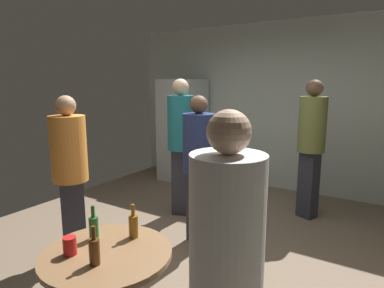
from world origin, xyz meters
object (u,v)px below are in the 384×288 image
at_px(refrigerator, 182,130).
at_px(beer_bottle_amber, 133,225).
at_px(foreground_table, 107,267).
at_px(person_in_orange_shirt, 70,166).
at_px(plastic_cup_red, 70,246).
at_px(beer_bottle_brown, 94,250).
at_px(person_in_navy_shirt, 199,159).
at_px(person_in_teal_shirt, 181,136).
at_px(person_in_white_shirt, 226,260).
at_px(beer_bottle_green, 94,227).
at_px(person_in_olive_shirt, 311,138).

bearing_deg(refrigerator, beer_bottle_amber, -60.89).
xyz_separation_m(foreground_table, person_in_orange_shirt, (-1.24, 0.71, 0.32)).
height_order(foreground_table, plastic_cup_red, plastic_cup_red).
height_order(beer_bottle_brown, person_in_navy_shirt, person_in_navy_shirt).
bearing_deg(person_in_navy_shirt, person_in_teal_shirt, -114.81).
bearing_deg(person_in_white_shirt, person_in_orange_shirt, 6.19).
bearing_deg(plastic_cup_red, person_in_navy_shirt, 96.08).
relative_size(foreground_table, beer_bottle_green, 3.48).
xyz_separation_m(refrigerator, person_in_orange_shirt, (0.63, -2.90, 0.05)).
xyz_separation_m(refrigerator, beer_bottle_brown, (1.92, -3.74, -0.08)).
height_order(beer_bottle_green, person_in_orange_shirt, person_in_orange_shirt).
height_order(refrigerator, plastic_cup_red, refrigerator).
bearing_deg(refrigerator, person_in_white_shirt, -53.51).
bearing_deg(beer_bottle_brown, beer_bottle_amber, 96.60).
bearing_deg(beer_bottle_brown, person_in_teal_shirt, 113.26).
distance_m(person_in_teal_shirt, person_in_orange_shirt, 1.54).
relative_size(foreground_table, person_in_orange_shirt, 0.49).
bearing_deg(beer_bottle_amber, person_in_olive_shirt, 79.95).
distance_m(foreground_table, beer_bottle_brown, 0.24).
relative_size(beer_bottle_amber, person_in_teal_shirt, 0.13).
bearing_deg(person_in_orange_shirt, person_in_navy_shirt, 82.31).
xyz_separation_m(beer_bottle_green, person_in_teal_shirt, (-0.77, 2.14, 0.24)).
distance_m(beer_bottle_amber, person_in_teal_shirt, 2.22).
bearing_deg(beer_bottle_amber, refrigerator, 119.11).
distance_m(person_in_olive_shirt, person_in_white_shirt, 3.09).
height_order(refrigerator, beer_bottle_brown, refrigerator).
distance_m(plastic_cup_red, person_in_white_shirt, 1.01).
distance_m(beer_bottle_amber, person_in_navy_shirt, 1.48).
relative_size(plastic_cup_red, person_in_teal_shirt, 0.06).
height_order(refrigerator, beer_bottle_green, refrigerator).
xyz_separation_m(beer_bottle_brown, person_in_navy_shirt, (-0.40, 1.80, 0.13)).
relative_size(beer_bottle_green, person_in_olive_shirt, 0.13).
height_order(beer_bottle_brown, person_in_teal_shirt, person_in_teal_shirt).
bearing_deg(foreground_table, person_in_olive_shirt, 80.56).
bearing_deg(beer_bottle_brown, person_in_orange_shirt, 146.81).
distance_m(beer_bottle_green, person_in_navy_shirt, 1.60).
bearing_deg(beer_bottle_amber, person_in_teal_shirt, 116.04).
bearing_deg(beer_bottle_green, person_in_white_shirt, -7.06).
relative_size(person_in_olive_shirt, person_in_white_shirt, 1.09).
bearing_deg(person_in_orange_shirt, beer_bottle_amber, 14.28).
relative_size(refrigerator, plastic_cup_red, 16.36).
distance_m(beer_bottle_green, plastic_cup_red, 0.22).
distance_m(refrigerator, person_in_orange_shirt, 2.97).
distance_m(beer_bottle_green, person_in_white_shirt, 1.05).
height_order(person_in_white_shirt, person_in_navy_shirt, person_in_white_shirt).
height_order(person_in_olive_shirt, person_in_navy_shirt, person_in_olive_shirt).
xyz_separation_m(beer_bottle_amber, person_in_teal_shirt, (-0.97, 1.98, 0.24)).
bearing_deg(beer_bottle_green, beer_bottle_brown, -40.74).
relative_size(foreground_table, beer_bottle_amber, 3.48).
distance_m(foreground_table, person_in_navy_shirt, 1.73).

